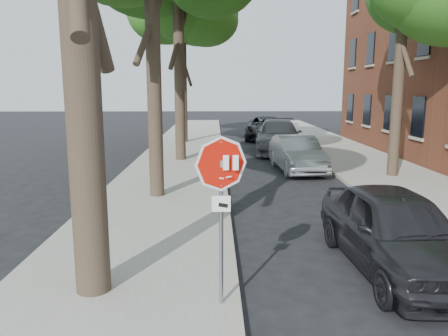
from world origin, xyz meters
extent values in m
plane|color=black|center=(0.00, 0.00, 0.00)|extent=(120.00, 120.00, 0.00)
cube|color=gray|center=(-2.50, 12.00, 0.06)|extent=(4.00, 55.00, 0.12)
cube|color=gray|center=(6.00, 12.00, 0.06)|extent=(4.00, 55.00, 0.12)
cube|color=#9E9384|center=(-0.45, 12.00, 0.07)|extent=(0.12, 55.00, 0.13)
cube|color=#9E9384|center=(3.95, 12.00, 0.07)|extent=(0.12, 55.00, 0.13)
cylinder|color=gray|center=(-0.70, 0.00, 1.42)|extent=(0.06, 0.06, 2.60)
cube|color=#99999E|center=(-0.70, -0.03, 2.32)|extent=(0.05, 0.06, 0.10)
cylinder|color=#99999E|center=(-0.70, -0.03, 2.32)|extent=(0.76, 0.32, 0.82)
cylinder|color=white|center=(-0.70, -0.05, 2.32)|extent=(0.76, 0.32, 0.82)
cylinder|color=red|center=(-0.70, -0.05, 2.32)|extent=(0.68, 0.29, 0.74)
cube|color=white|center=(-0.91, -0.06, 2.34)|extent=(0.08, 0.00, 0.22)
cube|color=white|center=(-0.77, -0.06, 2.34)|extent=(0.08, 0.00, 0.22)
cube|color=white|center=(-0.63, -0.06, 2.34)|extent=(0.08, 0.00, 0.22)
cube|color=white|center=(-0.49, -0.06, 2.34)|extent=(0.08, 0.00, 0.22)
cube|color=silver|center=(-0.81, -0.07, 2.13)|extent=(0.08, 0.00, 0.03)
cube|color=silver|center=(-0.70, -0.07, 2.11)|extent=(0.08, 0.00, 0.03)
cube|color=silver|center=(-0.59, -0.07, 2.13)|extent=(0.08, 0.00, 0.03)
cube|color=white|center=(-0.70, -0.04, 1.72)|extent=(0.28, 0.02, 0.24)
cube|color=black|center=(-0.67, -0.05, 1.70)|extent=(0.15, 0.00, 0.08)
cylinder|color=black|center=(-2.60, 7.00, 4.87)|extent=(0.44, 0.44, 9.50)
cylinder|color=black|center=(-2.40, 14.00, 5.12)|extent=(0.48, 0.48, 10.00)
cylinder|color=black|center=(-2.70, 21.00, 4.62)|extent=(0.40, 0.40, 9.00)
ellipsoid|color=#215613|center=(-2.70, 21.00, 7.14)|extent=(4.16, 4.16, 3.33)
ellipsoid|color=#215613|center=(-1.76, 20.43, 8.09)|extent=(3.40, 3.40, 2.72)
ellipsoid|color=#215613|center=(-3.46, 21.76, 6.76)|extent=(3.78, 3.78, 3.02)
cylinder|color=black|center=(6.00, 10.00, 4.62)|extent=(0.40, 0.40, 9.00)
imported|color=black|center=(2.60, 1.50, 0.78)|extent=(2.04, 4.66, 1.56)
imported|color=gray|center=(2.60, 11.54, 0.73)|extent=(1.86, 4.53, 1.46)
imported|color=#4E4D52|center=(2.60, 17.01, 0.86)|extent=(2.99, 6.13, 1.72)
imported|color=black|center=(2.60, 23.06, 0.77)|extent=(3.23, 5.84, 1.55)
camera|label=1|loc=(-0.79, -6.28, 3.40)|focal=35.00mm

